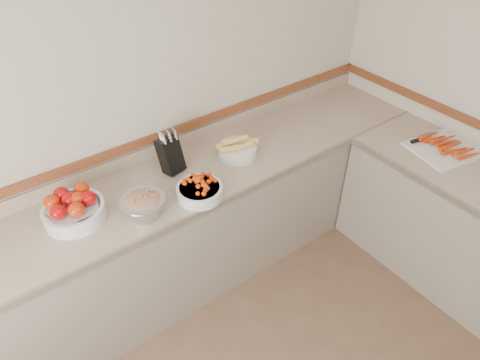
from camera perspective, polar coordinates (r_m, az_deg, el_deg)
back_wall at (r=2.71m, az=-14.49°, el=9.13°), size 4.00×0.00×4.00m
counter_back at (r=2.98m, az=-9.27°, el=-7.60°), size 4.00×0.65×1.08m
knife_block at (r=2.74m, az=-9.29°, el=3.43°), size 0.15×0.17×0.31m
tomato_bowl at (r=2.55m, az=-21.35°, el=-3.55°), size 0.34×0.34×0.17m
cherry_tomato_bowl at (r=2.55m, az=-5.42°, el=-1.28°), size 0.28×0.28×0.15m
corn_bowl at (r=2.87m, az=-0.37°, el=4.17°), size 0.29×0.26×0.15m
rhubarb_bowl at (r=2.45m, az=-12.76°, el=-3.30°), size 0.26×0.26×0.15m
cutting_board at (r=3.28m, az=25.81°, el=4.05°), size 0.55×0.46×0.07m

